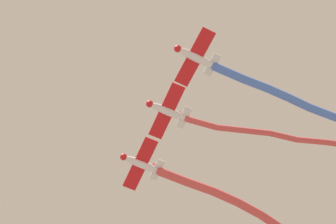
% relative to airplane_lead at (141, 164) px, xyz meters
% --- Properties ---
extents(airplane_lead, '(5.03, 6.56, 1.62)m').
position_rel_airplane_lead_xyz_m(airplane_lead, '(0.00, 0.00, 0.00)').
color(airplane_lead, white).
extents(smoke_trail_lead, '(23.97, 12.78, 1.56)m').
position_rel_airplane_lead_xyz_m(smoke_trail_lead, '(14.08, 5.77, 0.32)').
color(smoke_trail_lead, '#DB4C4C').
extents(airplane_left_wing, '(5.02, 6.56, 1.62)m').
position_rel_airplane_lead_xyz_m(airplane_left_wing, '(2.19, -6.32, 0.30)').
color(airplane_left_wing, white).
extents(smoke_trail_left_wing, '(22.47, 2.50, 2.43)m').
position_rel_airplane_lead_xyz_m(smoke_trail_left_wing, '(15.26, -4.40, 1.25)').
color(smoke_trail_left_wing, '#DB4C4C').
extents(airplane_right_wing, '(5.03, 6.53, 1.62)m').
position_rel_airplane_lead_xyz_m(airplane_right_wing, '(4.38, -12.64, 0.00)').
color(airplane_right_wing, white).
extents(smoke_trail_right_wing, '(16.85, 6.27, 2.57)m').
position_rel_airplane_lead_xyz_m(smoke_trail_right_wing, '(14.56, -9.04, 0.87)').
color(smoke_trail_right_wing, '#4C75DB').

